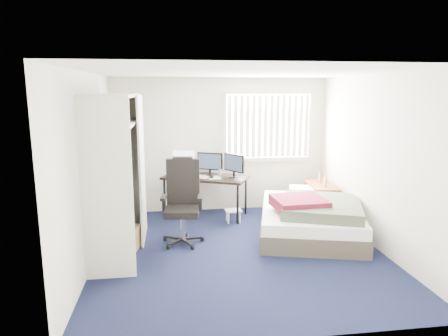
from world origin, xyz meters
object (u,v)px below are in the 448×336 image
Objects in this scene: nightstand at (321,188)px; bed at (311,217)px; office_chair at (183,210)px; desk at (206,174)px.

nightstand is 0.39× the size of bed.
bed is at bearing 1.26° from office_chair.
bed is (1.56, -1.20, -0.48)m from desk.
desk is at bearing 142.48° from bed.
nightstand is at bearing 59.56° from bed.
nightstand reaches higher than bed.
nightstand is at bearing 19.41° from office_chair.
desk is 0.70× the size of bed.
desk reaches higher than nightstand.
office_chair reaches higher than desk.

